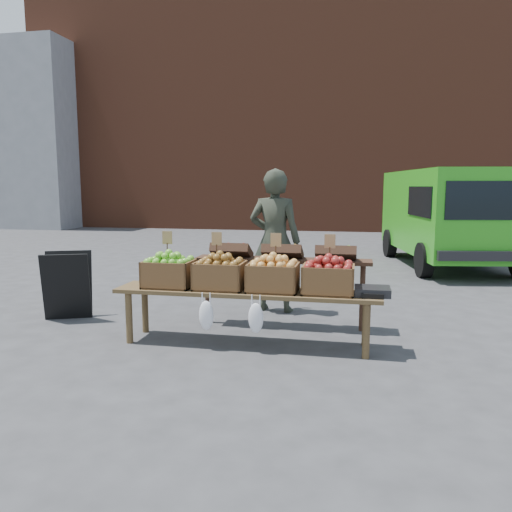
% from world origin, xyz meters
% --- Properties ---
extents(ground, '(80.00, 80.00, 0.00)m').
position_xyz_m(ground, '(0.00, 0.00, 0.00)').
color(ground, '#3E3E40').
extents(brick_building, '(24.00, 4.00, 10.00)m').
position_xyz_m(brick_building, '(0.00, 15.00, 5.00)').
color(brick_building, brown).
rests_on(brick_building, ground).
extents(delivery_van, '(2.63, 4.55, 1.92)m').
position_xyz_m(delivery_van, '(2.47, 5.65, 0.96)').
color(delivery_van, green).
rests_on(delivery_van, ground).
extents(vendor, '(0.71, 0.50, 1.84)m').
position_xyz_m(vendor, '(-0.38, 1.31, 0.92)').
color(vendor, '#2E3327').
rests_on(vendor, ground).
extents(chalkboard_sign, '(0.62, 0.49, 0.84)m').
position_xyz_m(chalkboard_sign, '(-2.80, 0.42, 0.42)').
color(chalkboard_sign, black).
rests_on(chalkboard_sign, ground).
extents(back_table, '(2.10, 0.44, 1.04)m').
position_xyz_m(back_table, '(-0.17, 0.59, 0.52)').
color(back_table, '#372216').
rests_on(back_table, ground).
extents(display_bench, '(2.70, 0.56, 0.57)m').
position_xyz_m(display_bench, '(-0.43, -0.13, 0.28)').
color(display_bench, brown).
rests_on(display_bench, ground).
extents(crate_golden_apples, '(0.50, 0.40, 0.28)m').
position_xyz_m(crate_golden_apples, '(-1.26, -0.13, 0.71)').
color(crate_golden_apples, '#499C2E').
rests_on(crate_golden_apples, display_bench).
extents(crate_russet_pears, '(0.50, 0.40, 0.28)m').
position_xyz_m(crate_russet_pears, '(-0.71, -0.13, 0.71)').
color(crate_russet_pears, olive).
rests_on(crate_russet_pears, display_bench).
extents(crate_red_apples, '(0.50, 0.40, 0.28)m').
position_xyz_m(crate_red_apples, '(-0.16, -0.13, 0.71)').
color(crate_red_apples, '#AFA93A').
rests_on(crate_red_apples, display_bench).
extents(crate_green_apples, '(0.50, 0.40, 0.28)m').
position_xyz_m(crate_green_apples, '(0.39, -0.13, 0.71)').
color(crate_green_apples, maroon).
rests_on(crate_green_apples, display_bench).
extents(weighing_scale, '(0.34, 0.30, 0.08)m').
position_xyz_m(weighing_scale, '(0.82, -0.13, 0.61)').
color(weighing_scale, black).
rests_on(weighing_scale, display_bench).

